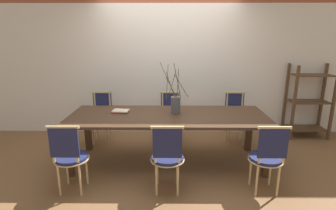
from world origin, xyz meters
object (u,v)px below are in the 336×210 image
object	(u,v)px
book_stack	(120,111)
chair_far_center	(235,115)
shelving_rack	(308,102)
chair_near_center	(267,156)
dining_table	(168,120)
vase_centerpiece	(176,104)

from	to	relation	value
book_stack	chair_far_center	bearing A→B (deg)	19.07
shelving_rack	book_stack	bearing A→B (deg)	-164.50
book_stack	chair_near_center	bearing A→B (deg)	-26.47
dining_table	shelving_rack	bearing A→B (deg)	22.29
vase_centerpiece	shelving_rack	distance (m)	2.64
chair_far_center	shelving_rack	world-z (taller)	shelving_rack
chair_near_center	shelving_rack	size ratio (longest dim) A/B	0.66
chair_near_center	chair_far_center	bearing A→B (deg)	89.67
dining_table	book_stack	distance (m)	0.73
chair_far_center	chair_near_center	bearing A→B (deg)	89.67
dining_table	chair_near_center	distance (m)	1.42
chair_far_center	book_stack	world-z (taller)	chair_far_center
dining_table	shelving_rack	xyz separation A→B (m)	(2.56, 1.05, 0.01)
chair_far_center	book_stack	distance (m)	2.02
dining_table	shelving_rack	size ratio (longest dim) A/B	2.10
chair_near_center	vase_centerpiece	bearing A→B (deg)	140.03
chair_far_center	vase_centerpiece	distance (m)	1.34
chair_near_center	book_stack	distance (m)	2.12
chair_near_center	vase_centerpiece	distance (m)	1.44
chair_near_center	book_stack	xyz separation A→B (m)	(-1.88, 0.94, 0.27)
chair_far_center	book_stack	size ratio (longest dim) A/B	3.38
dining_table	chair_near_center	world-z (taller)	chair_near_center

